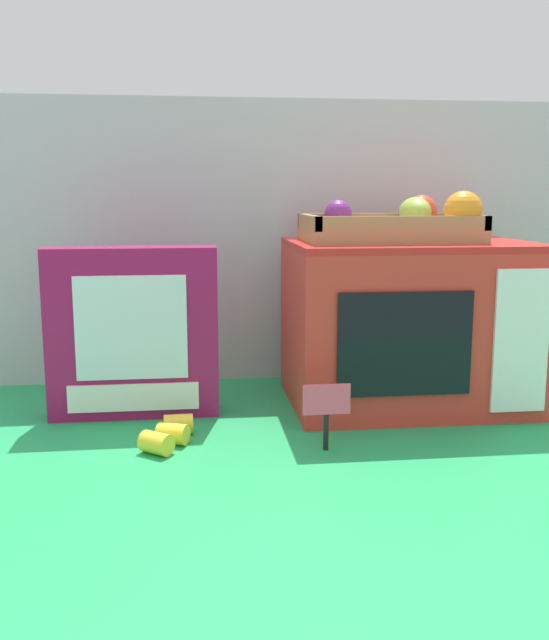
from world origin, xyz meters
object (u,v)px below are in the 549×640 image
at_px(food_groups_crate, 400,225).
at_px(loose_toy_banana, 169,433).
at_px(price_sign, 326,407).
at_px(cookie_set_box, 133,333).
at_px(toy_microwave, 408,323).

distance_m(food_groups_crate, loose_toy_banana, 0.53).
bearing_deg(price_sign, cookie_set_box, 144.47).
height_order(food_groups_crate, cookie_set_box, food_groups_crate).
xyz_separation_m(cookie_set_box, loose_toy_banana, (0.06, -0.15, -0.13)).
bearing_deg(loose_toy_banana, cookie_set_box, 111.80).
height_order(food_groups_crate, loose_toy_banana, food_groups_crate).
bearing_deg(price_sign, food_groups_crate, 53.33).
xyz_separation_m(price_sign, loose_toy_banana, (-0.23, 0.06, -0.05)).
bearing_deg(loose_toy_banana, food_groups_crate, 23.75).
relative_size(price_sign, loose_toy_banana, 0.80).
distance_m(food_groups_crate, cookie_set_box, 0.50).
relative_size(cookie_set_box, loose_toy_banana, 2.29).
xyz_separation_m(toy_microwave, loose_toy_banana, (-0.42, -0.17, -0.13)).
bearing_deg(food_groups_crate, loose_toy_banana, -156.25).
distance_m(cookie_set_box, loose_toy_banana, 0.21).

